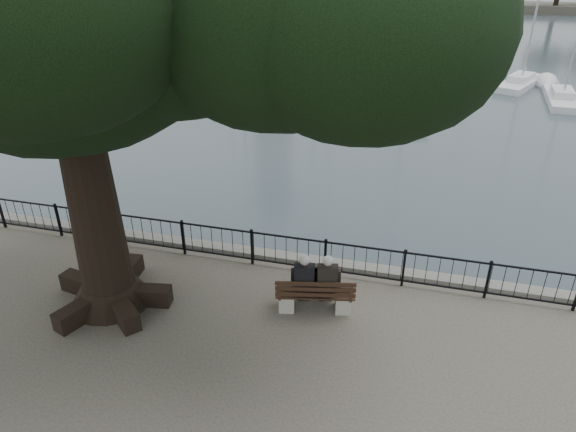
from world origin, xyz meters
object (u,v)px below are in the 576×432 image
(bench, at_px, (315,298))
(lion_monument, at_px, (422,17))
(person_left, at_px, (304,282))
(person_right, at_px, (327,283))

(bench, xyz_separation_m, lion_monument, (0.94, 48.98, 0.75))
(person_left, bearing_deg, person_right, 12.11)
(person_left, bearing_deg, bench, -10.06)
(bench, xyz_separation_m, person_left, (-0.28, 0.05, 0.37))
(person_left, distance_m, person_right, 0.53)
(person_right, bearing_deg, lion_monument, 89.18)
(lion_monument, bearing_deg, bench, -91.10)
(person_right, bearing_deg, person_left, -167.89)
(lion_monument, bearing_deg, person_left, -91.42)
(bench, bearing_deg, lion_monument, 88.90)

